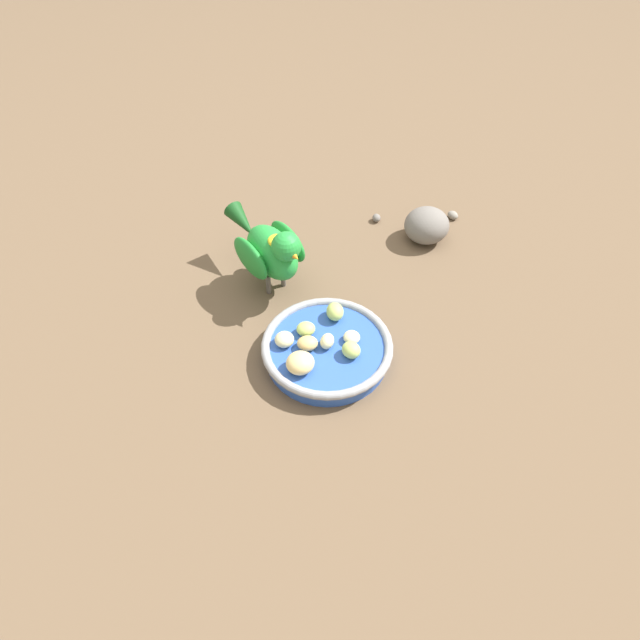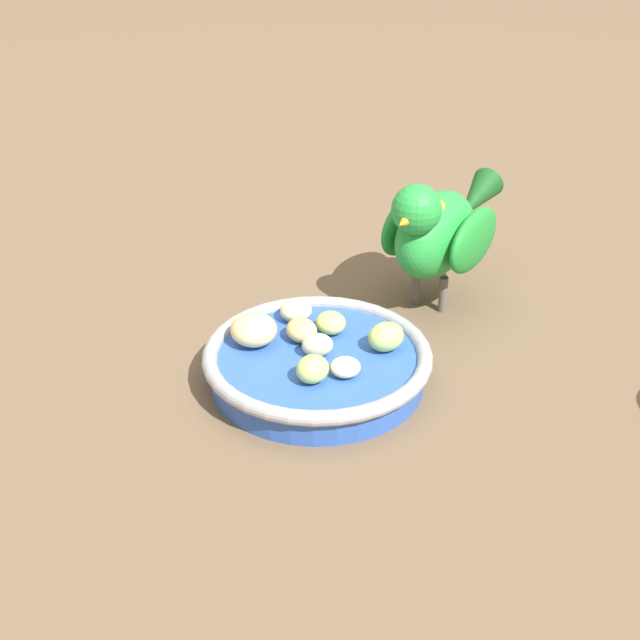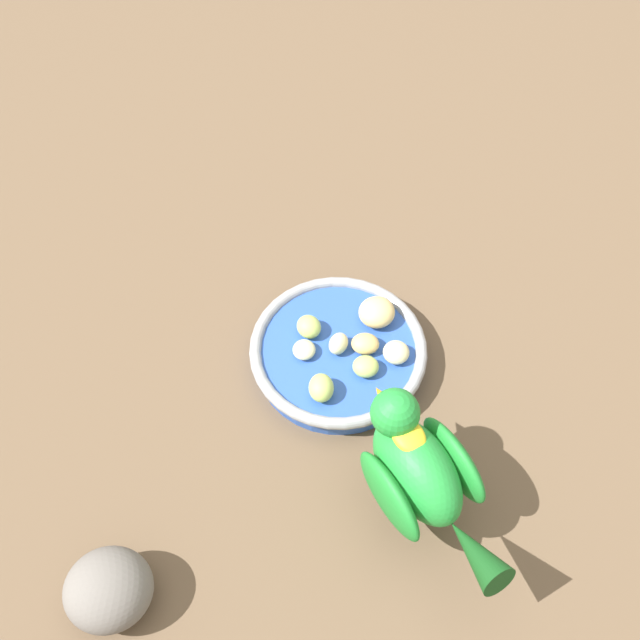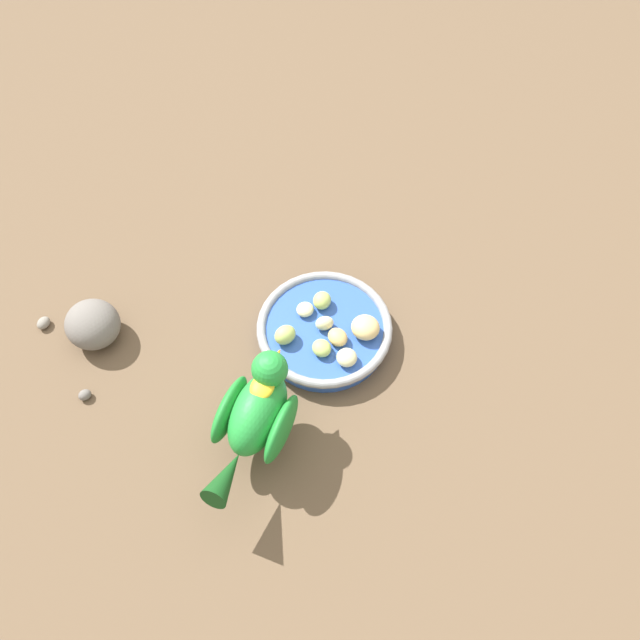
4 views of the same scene
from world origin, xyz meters
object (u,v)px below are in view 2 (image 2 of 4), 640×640
(feeding_bowl, at_px, (316,362))
(apple_piece_0, at_px, (331,323))
(apple_piece_4, at_px, (296,310))
(apple_piece_7, at_px, (254,330))
(apple_piece_5, at_px, (345,367))
(apple_piece_1, at_px, (316,343))
(apple_piece_6, at_px, (312,369))
(parrot, at_px, (437,229))
(apple_piece_3, at_px, (385,335))
(apple_piece_2, at_px, (302,330))

(feeding_bowl, bearing_deg, apple_piece_0, 60.42)
(feeding_bowl, height_order, apple_piece_4, apple_piece_4)
(apple_piece_7, bearing_deg, apple_piece_5, -42.10)
(apple_piece_0, distance_m, apple_piece_4, 0.04)
(feeding_bowl, relative_size, apple_piece_1, 7.42)
(apple_piece_5, relative_size, apple_piece_7, 0.62)
(feeding_bowl, distance_m, apple_piece_5, 0.04)
(apple_piece_1, height_order, apple_piece_6, apple_piece_6)
(parrot, bearing_deg, apple_piece_0, -12.61)
(feeding_bowl, bearing_deg, apple_piece_5, -62.75)
(apple_piece_5, bearing_deg, apple_piece_3, 41.57)
(apple_piece_2, bearing_deg, apple_piece_3, -19.43)
(apple_piece_3, height_order, apple_piece_7, apple_piece_7)
(apple_piece_2, height_order, apple_piece_6, apple_piece_6)
(apple_piece_0, height_order, apple_piece_7, apple_piece_7)
(apple_piece_7, bearing_deg, apple_piece_6, -58.31)
(apple_piece_1, height_order, apple_piece_4, same)
(feeding_bowl, bearing_deg, apple_piece_6, -102.77)
(apple_piece_2, bearing_deg, parrot, 32.55)
(apple_piece_4, bearing_deg, parrot, 21.65)
(apple_piece_2, relative_size, apple_piece_6, 1.06)
(apple_piece_0, distance_m, apple_piece_7, 0.07)
(apple_piece_0, xyz_separation_m, apple_piece_4, (-0.03, 0.02, 0.00))
(apple_piece_1, xyz_separation_m, parrot, (0.13, 0.11, 0.04))
(apple_piece_2, xyz_separation_m, apple_piece_4, (0.00, 0.03, 0.00))
(apple_piece_0, bearing_deg, feeding_bowl, -119.58)
(apple_piece_1, distance_m, apple_piece_6, 0.04)
(apple_piece_3, xyz_separation_m, apple_piece_5, (-0.04, -0.03, -0.00))
(apple_piece_2, xyz_separation_m, apple_piece_6, (-0.00, -0.06, 0.00))
(apple_piece_3, relative_size, apple_piece_4, 1.12)
(apple_piece_2, bearing_deg, apple_piece_5, -66.07)
(feeding_bowl, distance_m, apple_piece_7, 0.06)
(apple_piece_5, bearing_deg, apple_piece_7, 137.90)
(apple_piece_1, bearing_deg, apple_piece_2, 109.15)
(apple_piece_6, bearing_deg, apple_piece_7, 121.69)
(apple_piece_0, height_order, apple_piece_1, apple_piece_1)
(feeding_bowl, bearing_deg, apple_piece_2, 108.73)
(apple_piece_1, height_order, apple_piece_5, apple_piece_1)
(feeding_bowl, bearing_deg, apple_piece_7, 152.76)
(apple_piece_1, relative_size, apple_piece_4, 0.92)
(apple_piece_7, distance_m, parrot, 0.20)
(apple_piece_6, bearing_deg, apple_piece_0, 69.14)
(parrot, bearing_deg, feeding_bowl, -7.43)
(parrot, bearing_deg, apple_piece_3, 8.83)
(feeding_bowl, bearing_deg, parrot, 40.69)
(apple_piece_3, relative_size, apple_piece_7, 0.79)
(apple_piece_0, xyz_separation_m, apple_piece_7, (-0.07, -0.01, 0.00))
(feeding_bowl, xyz_separation_m, apple_piece_5, (0.02, -0.03, 0.02))
(apple_piece_1, xyz_separation_m, apple_piece_2, (-0.01, 0.02, -0.00))
(apple_piece_4, distance_m, apple_piece_5, 0.09)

